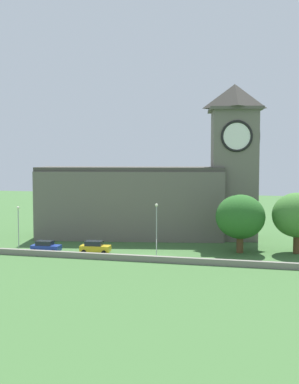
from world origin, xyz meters
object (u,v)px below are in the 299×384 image
at_px(streetlamp_west_end, 18,220).
at_px(streetlamp_west_mid, 157,221).
at_px(car_blue, 46,247).
at_px(tree_riverside_east, 240,217).
at_px(car_yellow, 95,247).
at_px(church, 160,190).
at_px(tree_riverside_west, 297,215).

xyz_separation_m(streetlamp_west_end, streetlamp_west_mid, (22.20, -0.33, 0.55)).
xyz_separation_m(car_blue, tree_riverside_east, (28.24, 6.71, 4.49)).
bearing_deg(tree_riverside_east, car_yellow, -164.82).
bearing_deg(tree_riverside_east, church, 144.70).
height_order(church, streetlamp_west_mid, church).
distance_m(church, car_yellow, 18.65).
bearing_deg(church, streetlamp_west_end, -142.82).
bearing_deg(streetlamp_west_mid, church, 100.21).
relative_size(tree_riverside_east, tree_riverside_west, 0.96).
height_order(car_blue, car_yellow, car_yellow).
relative_size(church, tree_riverside_west, 4.37).
distance_m(streetlamp_west_end, tree_riverside_west, 42.51).
distance_m(car_yellow, streetlamp_west_mid, 10.05).
distance_m(church, tree_riverside_east, 17.88).
bearing_deg(streetlamp_west_mid, car_blue, -173.81).
xyz_separation_m(church, streetlamp_west_end, (-19.48, -14.78, -3.95)).
height_order(church, tree_riverside_east, church).
relative_size(church, tree_riverside_east, 4.53).
xyz_separation_m(streetlamp_west_end, tree_riverside_west, (42.06, 6.00, 1.24)).
height_order(streetlamp_west_end, tree_riverside_east, tree_riverside_east).
xyz_separation_m(church, car_yellow, (-6.44, -15.84, -7.45)).
xyz_separation_m(car_blue, streetlamp_west_mid, (16.57, 1.80, 4.11)).
relative_size(car_blue, tree_riverside_west, 0.48).
height_order(car_yellow, streetlamp_west_mid, streetlamp_west_mid).
xyz_separation_m(tree_riverside_east, tree_riverside_west, (8.20, 1.41, 0.31)).
bearing_deg(streetlamp_west_end, car_yellow, -4.66).
bearing_deg(streetlamp_west_end, car_blue, -20.67).
distance_m(streetlamp_west_mid, tree_riverside_east, 12.67).
bearing_deg(car_yellow, tree_riverside_west, 13.67).
bearing_deg(tree_riverside_west, streetlamp_west_mid, -162.34).
bearing_deg(streetlamp_west_mid, streetlamp_west_end, 179.16).
xyz_separation_m(car_yellow, streetlamp_west_end, (-13.04, 1.06, 3.50)).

